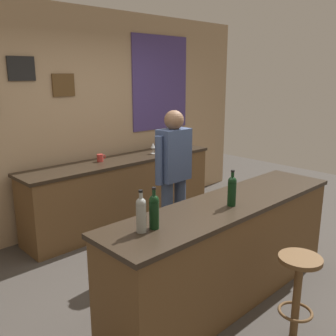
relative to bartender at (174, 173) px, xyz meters
The scene contains 13 objects.
ground_plane 1.13m from the bartender, 116.83° to the right, with size 10.00×10.00×0.00m, color #423D38.
back_wall 1.56m from the bartender, 100.19° to the left, with size 6.00×0.09×2.80m.
bar_counter 1.12m from the bartender, 106.54° to the right, with size 2.53×0.60×0.92m.
side_counter 1.19m from the bartender, 84.08° to the left, with size 2.78×0.56×0.90m.
bartender is the anchor object (origin of this frame).
bar_stool 1.77m from the bartender, 101.23° to the right, with size 0.32×0.32×0.68m.
wine_bottle_a 1.55m from the bartender, 142.93° to the right, with size 0.07×0.07×0.31m.
wine_bottle_b 1.48m from the bartender, 139.96° to the right, with size 0.07×0.07×0.31m.
wine_bottle_c 1.10m from the bartender, 108.38° to the right, with size 0.07×0.07×0.31m.
wine_glass_a 1.22m from the bartender, 59.29° to the left, with size 0.07×0.07×0.16m.
wine_glass_b 1.56m from the bartender, 47.00° to the left, with size 0.07×0.07×0.16m.
wine_glass_c 1.68m from the bartender, 40.36° to the left, with size 0.07×0.07×0.16m.
coffee_mug 1.17m from the bartender, 99.06° to the left, with size 0.12×0.08×0.09m.
Camera 1 is at (-2.48, -2.24, 1.99)m, focal length 40.04 mm.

